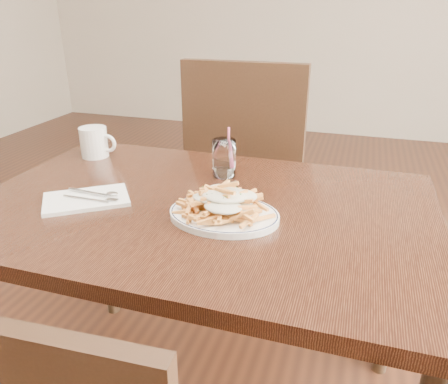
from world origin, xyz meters
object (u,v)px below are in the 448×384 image
(chair_far, at_px, (249,167))
(fries_plate, at_px, (224,215))
(table, at_px, (201,229))
(loaded_fries, at_px, (224,199))
(water_glass, at_px, (224,160))
(coffee_mug, at_px, (95,142))

(chair_far, height_order, fries_plate, chair_far)
(table, bearing_deg, loaded_fries, -36.73)
(loaded_fries, relative_size, water_glass, 1.64)
(table, height_order, chair_far, chair_far)
(table, xyz_separation_m, water_glass, (0.00, 0.21, 0.13))
(chair_far, height_order, loaded_fries, chair_far)
(table, relative_size, fries_plate, 3.91)
(fries_plate, bearing_deg, table, 143.27)
(water_glass, distance_m, coffee_mug, 0.47)
(table, relative_size, loaded_fries, 4.75)
(fries_plate, xyz_separation_m, coffee_mug, (-0.56, 0.31, 0.04))
(fries_plate, xyz_separation_m, water_glass, (-0.09, 0.27, 0.04))
(table, bearing_deg, chair_far, 94.13)
(table, relative_size, chair_far, 1.16)
(loaded_fries, bearing_deg, coffee_mug, 150.86)
(fries_plate, bearing_deg, water_glass, 107.62)
(chair_far, distance_m, fries_plate, 0.82)
(water_glass, bearing_deg, coffee_mug, 175.17)
(chair_far, relative_size, water_glass, 6.74)
(chair_far, height_order, water_glass, chair_far)
(loaded_fries, bearing_deg, water_glass, 107.62)
(fries_plate, relative_size, coffee_mug, 2.38)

